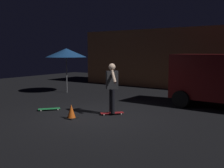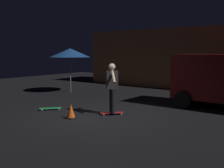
% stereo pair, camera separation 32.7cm
% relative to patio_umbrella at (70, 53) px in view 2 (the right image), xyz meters
% --- Properties ---
extents(ground_plane, '(28.00, 28.00, 0.00)m').
position_rel_patio_umbrella_xyz_m(ground_plane, '(4.49, -3.20, -2.07)').
color(ground_plane, black).
extents(low_building, '(12.91, 3.35, 3.46)m').
position_rel_patio_umbrella_xyz_m(low_building, '(4.29, 5.95, -0.34)').
color(low_building, '#C67A47').
rests_on(low_building, ground_plane).
extents(patio_umbrella, '(2.10, 2.10, 2.30)m').
position_rel_patio_umbrella_xyz_m(patio_umbrella, '(0.00, 0.00, 0.00)').
color(patio_umbrella, slate).
rests_on(patio_umbrella, ground_plane).
extents(skateboard_ridden, '(0.67, 0.71, 0.07)m').
position_rel_patio_umbrella_xyz_m(skateboard_ridden, '(4.80, -2.73, -2.02)').
color(skateboard_ridden, '#AD1E23').
rests_on(skateboard_ridden, ground_plane).
extents(skateboard_spare, '(0.65, 0.73, 0.07)m').
position_rel_patio_umbrella_xyz_m(skateboard_spare, '(2.54, -3.50, -2.02)').
color(skateboard_spare, green).
rests_on(skateboard_spare, ground_plane).
extents(skater, '(0.78, 0.73, 1.67)m').
position_rel_patio_umbrella_xyz_m(skater, '(4.80, -2.73, -1.04)').
color(skater, black).
rests_on(skater, skateboard_ridden).
extents(traffic_cone, '(0.34, 0.34, 0.46)m').
position_rel_patio_umbrella_xyz_m(traffic_cone, '(4.04, -3.90, -1.86)').
color(traffic_cone, black).
rests_on(traffic_cone, ground_plane).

